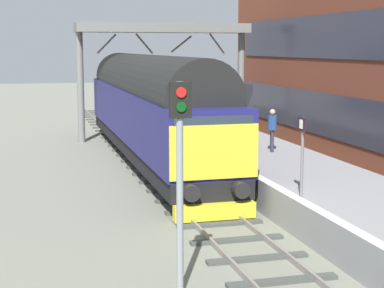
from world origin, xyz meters
name	(u,v)px	position (x,y,z in m)	size (l,w,h in m)	color
ground_plane	(187,196)	(0.00, 0.00, 0.00)	(140.00, 140.00, 0.00)	slate
track_main	(187,194)	(0.00, 0.00, 0.06)	(2.50, 60.00, 0.15)	gray
station_platform	(286,176)	(3.60, 0.00, 0.50)	(4.00, 44.00, 1.01)	gray
diesel_locomotive	(149,105)	(0.00, 6.63, 2.49)	(2.74, 20.03, 4.68)	black
signal_post_near	(180,164)	(-2.26, -8.28, 2.71)	(0.44, 0.22, 4.34)	gray
platform_number_sign	(302,145)	(1.88, -5.00, 2.43)	(0.10, 0.44, 2.16)	slate
waiting_passenger	(272,126)	(3.94, 2.17, 1.99)	(0.41, 0.50, 1.64)	#322F3C
overhead_footbridge	(163,36)	(2.05, 13.16, 5.58)	(9.30, 2.00, 6.27)	slate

